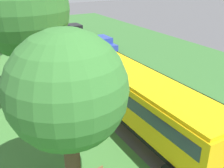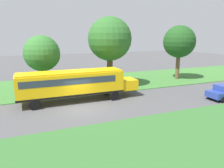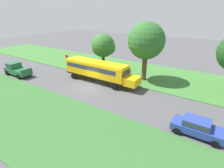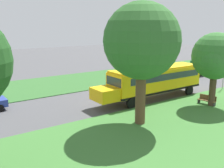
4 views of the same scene
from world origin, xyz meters
name	(u,v)px [view 1 (image 1 of 4)]	position (x,y,z in m)	size (l,w,h in m)	color
ground_plane	(174,117)	(0.00, 0.00, 0.00)	(120.00, 120.00, 0.00)	#4C4C4F
school_bus	(142,99)	(-2.57, -0.11, 1.92)	(2.84, 12.42, 3.16)	yellow
car_blue_nearest	(102,43)	(2.80, 15.04, 0.88)	(2.02, 4.40, 1.56)	#283D93
car_black_middle	(74,29)	(2.80, 23.15, 0.88)	(2.02, 4.40, 1.56)	black
oak_tree_beside_bus	(63,92)	(-7.61, -2.45, 4.51)	(4.13, 4.19, 6.69)	#4C3826
oak_tree_roadside_mid	(19,10)	(-7.18, 5.68, 6.18)	(5.50, 5.50, 8.96)	brown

